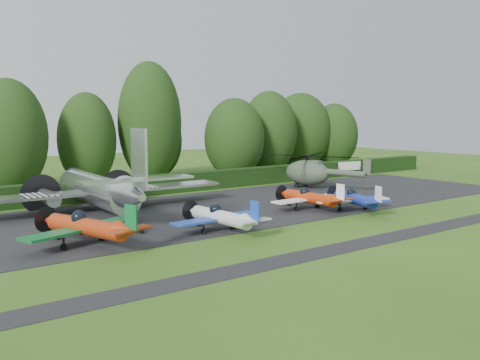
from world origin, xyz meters
TOP-DOWN VIEW (x-y plane):
  - ground at (0.00, 0.00)m, footprint 160.00×160.00m
  - apron at (0.00, 10.00)m, footprint 70.00×18.00m
  - taxiway_verge at (0.00, -6.00)m, footprint 70.00×2.00m
  - hedgerow at (0.00, 21.00)m, footprint 90.00×1.60m
  - transport_plane at (-7.66, 13.60)m, footprint 23.59×18.09m
  - light_plane_red at (-12.40, 3.81)m, footprint 8.03×8.45m
  - light_plane_white at (-3.44, 2.04)m, footprint 7.07×7.44m
  - light_plane_orange at (7.67, 4.69)m, footprint 6.96×7.32m
  - light_plane_blue at (10.41, 2.04)m, footprint 6.84×7.19m
  - helicopter at (17.39, 14.98)m, footprint 11.50×13.46m
  - sign_board at (29.53, 19.66)m, footprint 3.56×0.13m
  - tree_0 at (-1.81, 31.08)m, footprint 6.60×6.60m
  - tree_1 at (31.70, 31.52)m, footprint 9.17×9.17m
  - tree_2 at (37.13, 29.75)m, footprint 7.40×7.40m
  - tree_3 at (23.49, 29.12)m, footprint 7.76×7.76m
  - tree_4 at (-10.57, 29.52)m, footprint 7.68×7.68m
  - tree_6 at (9.01, 34.57)m, footprint 6.42×6.42m
  - tree_7 at (16.38, 27.51)m, footprint 7.77×7.77m
  - tree_9 at (5.64, 30.10)m, footprint 7.61×7.61m

SIDE VIEW (x-z plane):
  - ground at x=0.00m, z-range 0.00..0.00m
  - hedgerow at x=0.00m, z-range -1.00..1.00m
  - taxiway_verge at x=0.00m, z-range 0.00..0.00m
  - apron at x=0.00m, z-range 0.00..0.01m
  - light_plane_blue at x=10.41m, z-range -0.22..2.41m
  - light_plane_orange at x=7.67m, z-range -0.22..2.45m
  - light_plane_white at x=-3.44m, z-range -0.23..2.49m
  - light_plane_red at x=-12.40m, z-range -0.26..2.83m
  - sign_board at x=29.53m, z-range 0.35..2.35m
  - helicopter at x=17.39m, z-range 0.14..3.84m
  - transport_plane at x=-7.66m, z-range -1.67..5.89m
  - tree_6 at x=9.01m, z-range -0.01..9.61m
  - tree_2 at x=37.13m, z-range -0.01..9.91m
  - tree_7 at x=16.38m, z-range -0.01..10.32m
  - tree_0 at x=-1.81m, z-range -0.01..10.72m
  - tree_1 at x=31.70m, z-range -0.01..11.44m
  - tree_3 at x=23.49m, z-range -0.01..11.45m
  - tree_4 at x=-10.57m, z-range -0.01..11.88m
  - tree_9 at x=5.64m, z-range -0.01..14.52m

